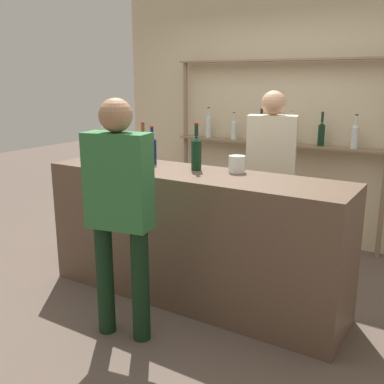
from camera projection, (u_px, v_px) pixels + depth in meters
The scene contains 11 objects.
ground_plane at pixel (192, 296), 3.79m from camera, with size 16.00×16.00×0.00m, color brown.
bar_counter at pixel (192, 236), 3.66m from camera, with size 2.51×0.63×1.07m, color brown.
back_wall at pixel (282, 114), 5.03m from camera, with size 4.11×0.12×2.80m, color beige.
back_shelf at pixel (276, 123), 4.90m from camera, with size 2.39×0.18×1.99m.
counter_bottle_0 at pixel (103, 142), 4.18m from camera, with size 0.08×0.08×0.35m.
counter_bottle_1 at pixel (143, 146), 3.91m from camera, with size 0.08×0.08×0.35m.
counter_bottle_2 at pixel (196, 152), 3.58m from camera, with size 0.08×0.08×0.38m.
counter_bottle_3 at pixel (152, 149), 3.84m from camera, with size 0.07×0.07×0.33m.
cork_jar at pixel (237, 164), 3.52m from camera, with size 0.13×0.13×0.13m.
customer_center at pixel (119, 203), 2.99m from camera, with size 0.47×0.27×1.67m.
server_behind_counter at pixel (271, 166), 4.21m from camera, with size 0.49×0.32×1.68m.
Camera 1 is at (1.82, -2.94, 1.79)m, focal length 42.00 mm.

